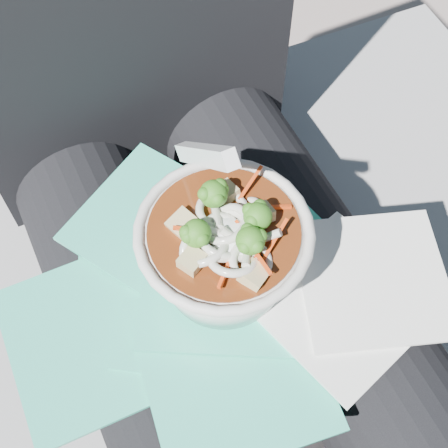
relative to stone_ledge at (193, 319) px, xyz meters
name	(u,v)px	position (x,y,z in m)	size (l,w,h in m)	color
ground	(234,443)	(0.00, -0.15, -0.24)	(20.00, 20.00, 0.00)	slate
stone_ledge	(193,319)	(0.00, 0.00, 0.00)	(1.00, 0.50, 0.48)	gray
lap	(241,327)	(0.00, -0.15, 0.31)	(0.32, 0.48, 0.14)	black
person_body	(202,244)	(0.00, -0.06, 0.33)	(0.34, 0.94, 1.02)	black
plastic_bag	(196,291)	(-0.04, -0.13, 0.39)	(0.32, 0.33, 0.02)	#2BB696
napkins	(355,292)	(0.09, -0.20, 0.40)	(0.20, 0.17, 0.01)	white
udon_bowl	(224,248)	(-0.01, -0.13, 0.45)	(0.17, 0.17, 0.19)	silver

